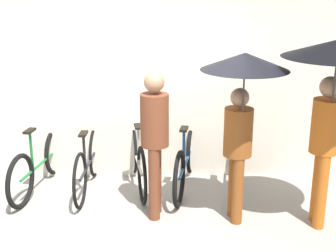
% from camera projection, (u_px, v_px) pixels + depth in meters
% --- Properties ---
extents(ground_plane, '(30.00, 30.00, 0.00)m').
position_uv_depth(ground_plane, '(133.00, 237.00, 5.08)').
color(ground_plane, gray).
extents(back_wall, '(11.37, 0.12, 2.55)m').
position_uv_depth(back_wall, '(137.00, 87.00, 6.33)').
color(back_wall, beige).
rests_on(back_wall, ground).
extents(parked_bicycle_0, '(0.52, 1.72, 1.00)m').
position_uv_depth(parked_bicycle_0, '(40.00, 163.00, 6.15)').
color(parked_bicycle_0, black).
rests_on(parked_bicycle_0, ground).
extents(parked_bicycle_1, '(0.44, 1.67, 1.08)m').
position_uv_depth(parked_bicycle_1, '(88.00, 163.00, 6.13)').
color(parked_bicycle_1, black).
rests_on(parked_bicycle_1, ground).
extents(parked_bicycle_2, '(0.45, 1.72, 1.06)m').
position_uv_depth(parked_bicycle_2, '(137.00, 159.00, 6.23)').
color(parked_bicycle_2, black).
rests_on(parked_bicycle_2, ground).
extents(parked_bicycle_3, '(0.54, 1.78, 0.99)m').
position_uv_depth(parked_bicycle_3, '(186.00, 161.00, 6.19)').
color(parked_bicycle_3, black).
rests_on(parked_bicycle_3, ground).
extents(parked_bicycle_4, '(0.46, 1.77, 1.00)m').
position_uv_depth(parked_bicycle_4, '(233.00, 160.00, 6.26)').
color(parked_bicycle_4, black).
rests_on(parked_bicycle_4, ground).
extents(pedestrian_leading, '(0.32, 0.32, 1.72)m').
position_uv_depth(pedestrian_leading, '(155.00, 134.00, 5.25)').
color(pedestrian_leading, brown).
rests_on(pedestrian_leading, ground).
extents(pedestrian_center, '(0.92, 0.92, 1.96)m').
position_uv_depth(pedestrian_center, '(242.00, 94.00, 4.93)').
color(pedestrian_center, brown).
rests_on(pedestrian_center, ground).
extents(pedestrian_trailing, '(1.12, 1.12, 2.11)m').
position_uv_depth(pedestrian_trailing, '(334.00, 79.00, 4.76)').
color(pedestrian_trailing, '#B25619').
rests_on(pedestrian_trailing, ground).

